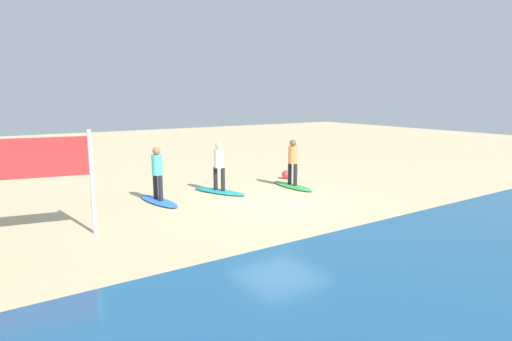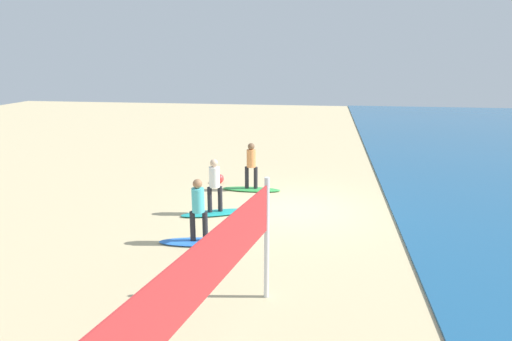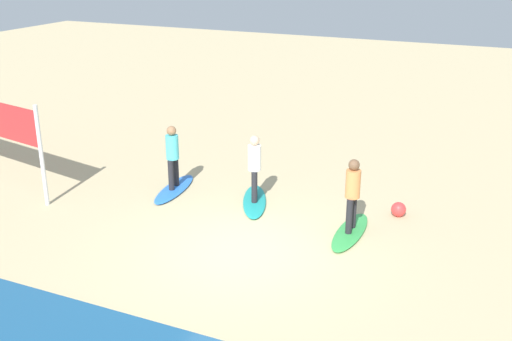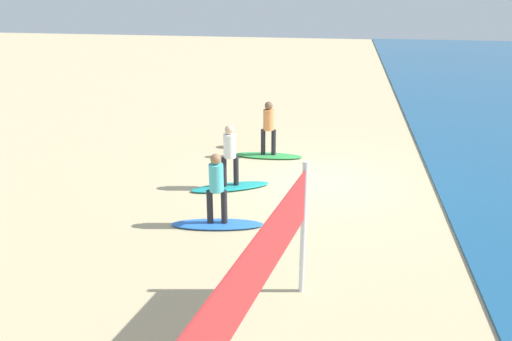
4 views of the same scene
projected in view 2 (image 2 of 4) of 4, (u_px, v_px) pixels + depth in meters
The scene contains 8 objects.
ground_plane at pixel (294, 209), 14.21m from camera, with size 60.00×60.00×0.00m, color #CCB789.
surfboard_green at pixel (251, 189), 16.18m from camera, with size 2.10×0.56×0.09m, color green.
surfer_green at pixel (251, 162), 15.93m from camera, with size 0.32×0.46×1.64m.
surfboard_teal at pixel (215, 213), 13.77m from camera, with size 2.10×0.56×0.09m, color teal.
surfer_teal at pixel (215, 182), 13.53m from camera, with size 0.32×0.43×1.64m.
surfboard_blue at pixel (199, 242), 11.64m from camera, with size 2.10×0.56×0.09m, color blue.
surfer_blue at pixel (198, 206), 11.39m from camera, with size 0.32×0.46×1.64m.
beach_ball at pixel (219, 179), 17.08m from camera, with size 0.35×0.35×0.35m, color #E53838.
Camera 2 is at (13.49, 0.82, 4.74)m, focal length 31.65 mm.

